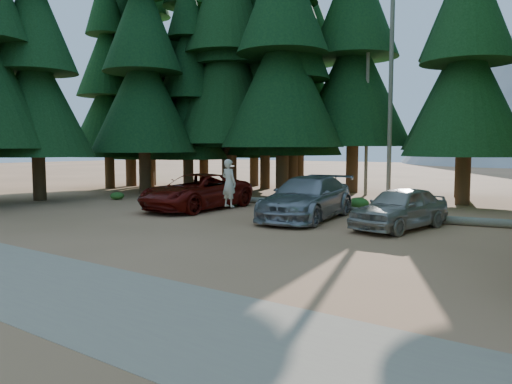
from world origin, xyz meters
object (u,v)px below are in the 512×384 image
red_pickup (196,192)px  log_right (509,224)px  log_mid (347,209)px  silver_minivan_center (307,198)px  log_left (278,201)px  silver_minivan_right (400,208)px  frisbee_player (229,183)px

red_pickup → log_right: size_ratio=1.20×
log_mid → log_right: 6.76m
silver_minivan_center → log_left: (-3.90, 3.86, -0.71)m
red_pickup → silver_minivan_center: (5.76, 0.27, 0.03)m
log_right → silver_minivan_right: bearing=-151.3°
silver_minivan_center → frisbee_player: size_ratio=3.18×
red_pickup → log_right: bearing=8.6°
silver_minivan_center → log_left: 5.53m
frisbee_player → log_right: 10.34m
silver_minivan_center → frisbee_player: frisbee_player is taller
frisbee_player → log_left: bearing=-66.8°
silver_minivan_right → log_right: 4.02m
log_mid → log_right: size_ratio=0.62×
silver_minivan_center → log_mid: 3.15m
log_mid → red_pickup: bearing=-134.6°
log_left → red_pickup: bearing=-133.8°
log_mid → log_right: log_right is taller
frisbee_player → silver_minivan_center: bearing=-124.6°
frisbee_player → red_pickup: bearing=-22.8°
frisbee_player → log_right: frisbee_player is taller
frisbee_player → log_left: size_ratio=0.44×
silver_minivan_right → log_mid: silver_minivan_right is taller
frisbee_player → log_mid: 6.10m
silver_minivan_center → log_left: bearing=127.7°
log_right → log_left: bearing=162.1°
silver_minivan_center → log_mid: silver_minivan_center is taller
frisbee_player → log_mid: (2.45, 5.41, -1.39)m
silver_minivan_center → log_right: silver_minivan_center is taller
red_pickup → log_left: (1.86, 4.13, -0.68)m
log_left → log_right: log_right is taller
log_right → log_mid: bearing=163.7°
silver_minivan_right → log_mid: (-3.59, 3.26, -0.63)m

